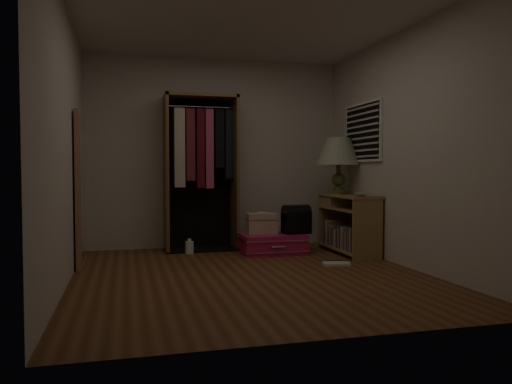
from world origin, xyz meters
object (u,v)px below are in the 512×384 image
console_bookshelf (347,222)px  table_lamp (339,153)px  black_bag (296,219)px  white_jug (189,247)px  open_wardrobe (201,160)px  floor_mirror (81,189)px  pink_suitcase (272,244)px  train_case (262,223)px

console_bookshelf → table_lamp: 0.94m
black_bag → white_jug: (-1.34, 0.29, -0.36)m
open_wardrobe → floor_mirror: open_wardrobe is taller
white_jug → open_wardrobe: bearing=55.9°
pink_suitcase → train_case: size_ratio=2.06×
floor_mirror → white_jug: (1.26, 0.48, -0.77)m
console_bookshelf → train_case: bearing=165.5°
pink_suitcase → white_jug: 1.06m
console_bookshelf → black_bag: (-0.64, 0.14, 0.05)m
pink_suitcase → table_lamp: bearing=7.2°
open_wardrobe → white_jug: bearing=-124.1°
pink_suitcase → train_case: bearing=138.0°
pink_suitcase → table_lamp: size_ratio=1.11×
floor_mirror → pink_suitcase: floor_mirror is taller
train_case → table_lamp: size_ratio=0.54×
table_lamp → black_bag: bearing=-168.1°
black_bag → white_jug: 1.41m
open_wardrobe → table_lamp: 1.84m
white_jug → train_case: bearing=-9.4°
console_bookshelf → black_bag: 0.65m
open_wardrobe → pink_suitcase: bearing=-33.6°
console_bookshelf → pink_suitcase: (-0.95, 0.17, -0.27)m
open_wardrobe → table_lamp: (1.78, -0.45, 0.09)m
train_case → table_lamp: bearing=4.2°
pink_suitcase → black_bag: bearing=-5.0°
open_wardrobe → table_lamp: size_ratio=2.75×
open_wardrobe → black_bag: (1.14, -0.58, -0.76)m
floor_mirror → table_lamp: size_ratio=2.28×
pink_suitcase → black_bag: black_bag is taller
train_case → white_jug: train_case is taller
train_case → black_bag: black_bag is taller
floor_mirror → train_case: floor_mirror is taller
console_bookshelf → floor_mirror: bearing=-179.1°
pink_suitcase → black_bag: size_ratio=2.22×
open_wardrobe → floor_mirror: (-1.46, -0.77, -0.35)m
console_bookshelf → table_lamp: size_ratio=1.50×
train_case → pink_suitcase: bearing=-38.8°
console_bookshelf → open_wardrobe: 2.08m
train_case → table_lamp: (1.06, 0.00, 0.92)m
console_bookshelf → pink_suitcase: bearing=169.7°
console_bookshelf → train_case: 1.09m
console_bookshelf → open_wardrobe: bearing=157.9°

